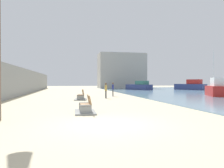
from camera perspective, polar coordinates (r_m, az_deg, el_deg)
name	(u,v)px	position (r m, az deg, el deg)	size (l,w,h in m)	color
ground_plane	(81,96)	(26.36, -8.20, -3.08)	(120.00, 120.00, 0.00)	beige
seawall	(16,82)	(26.94, -24.34, 0.59)	(0.80, 64.00, 3.42)	gray
bench_near	(85,108)	(11.83, -7.11, -6.49)	(1.14, 2.12, 0.98)	gray
bench_far	(81,97)	(20.33, -8.32, -3.52)	(1.32, 2.20, 0.98)	gray
person_walking	(113,88)	(24.70, 0.25, -1.15)	(0.26, 0.51, 1.62)	#333338
person_standing	(106,89)	(21.75, -1.65, -1.45)	(0.21, 0.53, 1.59)	#333338
boat_distant	(216,89)	(27.65, 26.14, -1.23)	(3.16, 4.42, 2.12)	red
boat_far_left	(214,87)	(41.76, 25.55, -0.71)	(4.12, 5.82, 7.33)	white
boat_outer	(194,86)	(59.67, 21.13, -0.46)	(4.65, 5.99, 1.54)	white
boat_nearest	(191,86)	(46.67, 20.31, -0.47)	(4.65, 6.52, 2.13)	navy
boat_mid_bay	(139,86)	(44.06, 7.32, -0.63)	(4.59, 5.92, 1.84)	navy
harbor_building	(121,71)	(56.00, 2.55, 3.48)	(12.00, 6.00, 9.01)	#9E9E99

